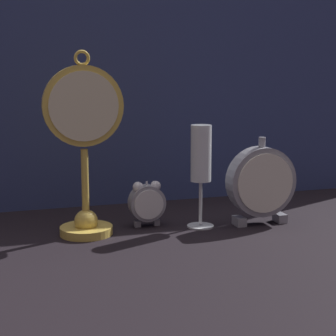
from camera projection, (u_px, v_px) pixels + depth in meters
ground_plane at (181, 240)px, 1.05m from camera, size 4.00×4.00×0.00m
fabric_backdrop_drape at (136, 75)px, 1.31m from camera, size 1.47×0.01×0.61m
pocket_watch_on_stand at (84, 151)px, 1.06m from camera, size 0.15×0.10×0.35m
alarm_clock_twin_bell at (147, 202)px, 1.14m from camera, size 0.07×0.03×0.09m
mantel_clock_silver at (261, 182)px, 1.15m from camera, size 0.14×0.04×0.18m
champagne_flute at (201, 161)px, 1.12m from camera, size 0.05×0.05×0.21m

